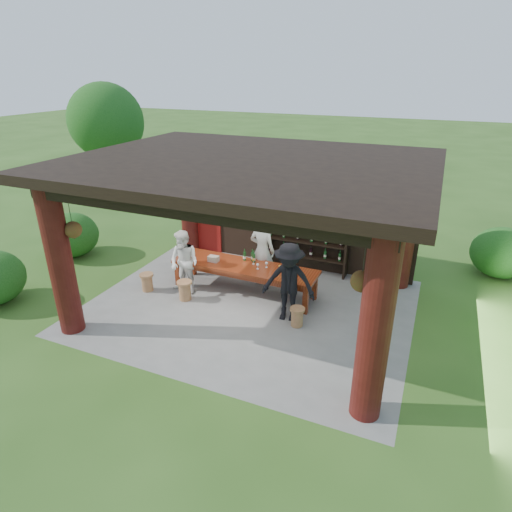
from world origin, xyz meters
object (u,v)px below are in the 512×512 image
at_px(stool_far_left, 147,282).
at_px(host, 262,251).
at_px(wine_shelf, 305,234).
at_px(napkin_basket, 213,259).
at_px(stool_near_left, 185,290).
at_px(guest_man, 289,282).
at_px(tasting_table, 244,269).
at_px(guest_woman, 184,263).
at_px(stool_near_right, 297,316).

bearing_deg(stool_far_left, host, 30.65).
xyz_separation_m(wine_shelf, napkin_basket, (-1.79, -1.94, -0.25)).
bearing_deg(stool_near_left, guest_man, 3.58).
xyz_separation_m(tasting_table, stool_near_left, (-1.18, -0.92, -0.38)).
bearing_deg(guest_man, stool_far_left, 175.05).
relative_size(stool_far_left, host, 0.25).
bearing_deg(stool_far_left, tasting_table, 21.19).
xyz_separation_m(wine_shelf, guest_woman, (-2.35, -2.42, -0.25)).
height_order(stool_near_left, stool_near_right, stool_near_left).
height_order(host, guest_woman, host).
bearing_deg(stool_near_right, tasting_table, 150.87).
height_order(wine_shelf, stool_far_left, wine_shelf).
relative_size(host, guest_woman, 1.14).
xyz_separation_m(stool_far_left, napkin_basket, (1.51, 0.80, 0.57)).
bearing_deg(tasting_table, stool_near_right, -29.13).
xyz_separation_m(stool_far_left, guest_woman, (0.95, 0.33, 0.57)).
distance_m(stool_far_left, guest_woman, 1.15).
distance_m(stool_near_left, napkin_basket, 1.06).
bearing_deg(host, napkin_basket, 38.51).
relative_size(wine_shelf, stool_near_left, 4.93).
distance_m(tasting_table, guest_man, 1.63).
height_order(wine_shelf, host, wine_shelf).
bearing_deg(wine_shelf, host, -121.05).
relative_size(wine_shelf, stool_near_right, 5.51).
bearing_deg(stool_near_left, tasting_table, 37.89).
xyz_separation_m(wine_shelf, tasting_table, (-0.98, -1.85, -0.43)).
bearing_deg(napkin_basket, guest_man, -16.53).
relative_size(stool_near_right, napkin_basket, 1.68).
distance_m(stool_near_right, stool_far_left, 4.03).
height_order(wine_shelf, stool_near_right, wine_shelf).
height_order(stool_near_left, guest_man, guest_man).
bearing_deg(guest_man, napkin_basket, 156.35).
height_order(tasting_table, stool_far_left, tasting_table).
bearing_deg(guest_woman, stool_near_right, 0.07).
bearing_deg(stool_near_left, host, 47.30).
xyz_separation_m(wine_shelf, guest_man, (0.44, -2.61, -0.15)).
distance_m(wine_shelf, guest_woman, 3.38).
distance_m(tasting_table, guest_woman, 1.49).
relative_size(tasting_table, stool_near_right, 8.44).
bearing_deg(guest_man, wine_shelf, 92.56).
bearing_deg(host, wine_shelf, -116.68).
xyz_separation_m(stool_near_right, host, (-1.48, 1.57, 0.70)).
relative_size(stool_near_left, stool_far_left, 1.05).
bearing_deg(guest_woman, stool_far_left, -153.88).
relative_size(guest_woman, napkin_basket, 6.28).
height_order(wine_shelf, tasting_table, wine_shelf).
relative_size(stool_near_left, stool_near_right, 1.12).
distance_m(tasting_table, stool_near_left, 1.54).
bearing_deg(host, stool_near_right, 137.76).
height_order(tasting_table, guest_woman, guest_woman).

